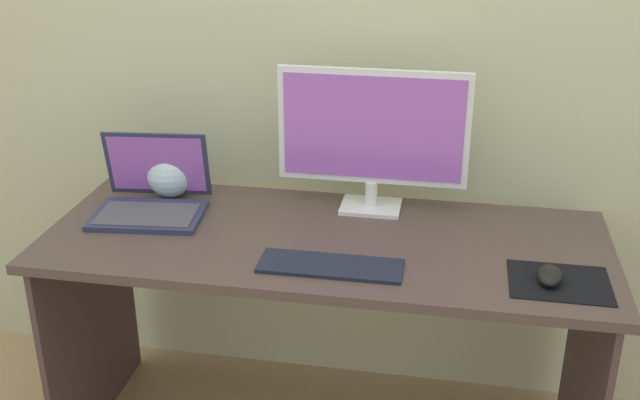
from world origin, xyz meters
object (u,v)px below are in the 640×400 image
Objects in this scene: laptop at (151,198)px; monitor at (373,134)px; mouse at (550,276)px; keyboard_external at (330,266)px; fishbowl at (170,174)px.

monitor is at bearing 12.59° from laptop.
monitor is 0.69m from laptop.
monitor is at bearing 149.58° from mouse.
laptop reaches higher than keyboard_external.
monitor reaches higher than mouse.
laptop is 0.92× the size of keyboard_external.
keyboard_external is (0.58, -0.39, -0.07)m from fishbowl.
laptop is at bearing 156.66° from keyboard_external.
fishbowl is (-0.63, -0.01, -0.17)m from monitor.
monitor is 0.65m from fishbowl.
fishbowl is 1.51× the size of mouse.
mouse is (0.49, -0.37, -0.22)m from monitor.
mouse is at bearing -37.10° from monitor.
laptop is at bearing -167.41° from monitor.
fishbowl is at bearing 168.68° from mouse.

